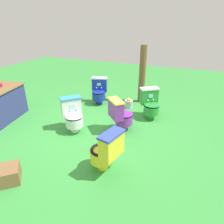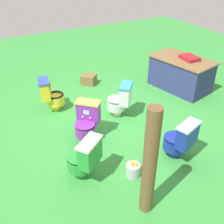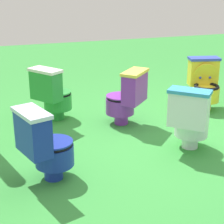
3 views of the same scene
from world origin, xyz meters
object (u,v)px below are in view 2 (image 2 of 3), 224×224
(wooden_post, at_px, (150,164))
(lemon_bucket, at_px, (133,170))
(toilet_yellow, at_px, (51,95))
(toilet_purple, at_px, (87,122))
(toilet_blue, at_px, (180,140))
(small_crate, at_px, (89,79))
(toilet_green, at_px, (84,158))
(vendor_table, at_px, (181,74))
(toilet_white, at_px, (120,100))

(wooden_post, distance_m, lemon_bucket, 0.92)
(toilet_yellow, bearing_deg, toilet_purple, 24.17)
(toilet_blue, relative_size, small_crate, 2.12)
(wooden_post, bearing_deg, toilet_blue, 118.89)
(toilet_green, relative_size, vendor_table, 0.45)
(vendor_table, bearing_deg, toilet_green, -63.66)
(toilet_white, relative_size, lemon_bucket, 2.63)
(toilet_yellow, height_order, toilet_purple, same)
(toilet_green, relative_size, small_crate, 2.12)
(toilet_yellow, xyz_separation_m, vendor_table, (0.52, 3.12, 0.02))
(toilet_purple, xyz_separation_m, wooden_post, (1.80, 0.05, 0.43))
(toilet_purple, relative_size, lemon_bucket, 2.63)
(small_crate, bearing_deg, wooden_post, -13.56)
(toilet_yellow, height_order, wooden_post, wooden_post)
(toilet_white, xyz_separation_m, lemon_bucket, (1.61, -0.71, -0.25))
(toilet_white, xyz_separation_m, toilet_purple, (0.39, -0.93, 0.00))
(toilet_yellow, distance_m, vendor_table, 3.16)
(toilet_green, relative_size, toilet_yellow, 1.00)
(toilet_blue, bearing_deg, lemon_bucket, 162.42)
(toilet_yellow, bearing_deg, lemon_bucket, 23.73)
(toilet_yellow, xyz_separation_m, toilet_purple, (1.29, 0.25, -0.00))
(wooden_post, relative_size, lemon_bucket, 5.80)
(vendor_table, distance_m, small_crate, 2.31)
(toilet_yellow, distance_m, wooden_post, 3.13)
(toilet_white, height_order, wooden_post, wooden_post)
(toilet_blue, bearing_deg, wooden_post, -168.56)
(toilet_green, xyz_separation_m, toilet_yellow, (-2.16, 0.18, 0.00))
(lemon_bucket, bearing_deg, toilet_blue, 89.86)
(wooden_post, bearing_deg, vendor_table, 132.34)
(toilet_purple, height_order, lemon_bucket, toilet_purple)
(wooden_post, bearing_deg, lemon_bucket, 163.87)
(wooden_post, relative_size, small_crate, 4.68)
(wooden_post, bearing_deg, toilet_white, 158.04)
(toilet_white, relative_size, toilet_blue, 1.00)
(vendor_table, distance_m, lemon_bucket, 3.31)
(small_crate, bearing_deg, toilet_green, -25.74)
(toilet_green, xyz_separation_m, wooden_post, (0.93, 0.48, 0.43))
(toilet_green, bearing_deg, wooden_post, -98.33)
(toilet_green, xyz_separation_m, toilet_purple, (-0.87, 0.44, 0.00))
(toilet_blue, relative_size, toilet_purple, 1.00)
(small_crate, xyz_separation_m, lemon_bucket, (3.29, -0.76, -0.00))
(wooden_post, bearing_deg, toilet_green, -152.56)
(toilet_yellow, xyz_separation_m, lemon_bucket, (2.50, 0.47, -0.26))
(toilet_white, bearing_deg, wooden_post, -159.15)
(vendor_table, bearing_deg, toilet_white, -79.08)
(toilet_blue, relative_size, lemon_bucket, 2.63)
(vendor_table, bearing_deg, toilet_blue, -41.52)
(toilet_yellow, height_order, toilet_white, same)
(toilet_purple, xyz_separation_m, small_crate, (-2.08, 0.98, -0.25))
(vendor_table, xyz_separation_m, small_crate, (-1.31, -1.88, -0.27))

